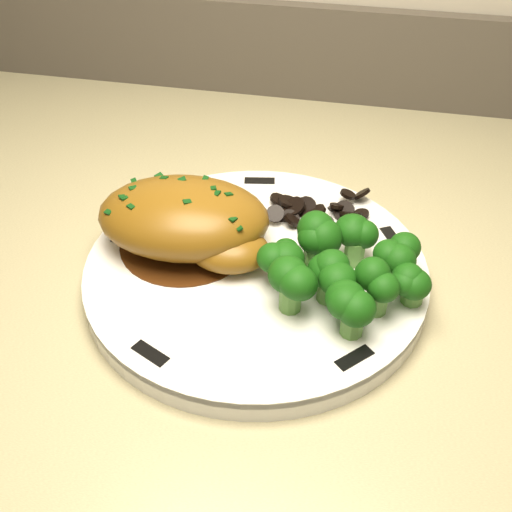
# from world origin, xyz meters

# --- Properties ---
(plate) EXTENTS (0.37, 0.37, 0.02)m
(plate) POSITION_xyz_m (-0.07, 1.62, 0.89)
(plate) COLOR white
(plate) RESTS_ON counter
(rim_accent_0) EXTENTS (0.03, 0.02, 0.00)m
(rim_accent_0) POSITION_xyz_m (-0.09, 1.75, 0.90)
(rim_accent_0) COLOR black
(rim_accent_0) RESTS_ON plate
(rim_accent_1) EXTENTS (0.02, 0.03, 0.00)m
(rim_accent_1) POSITION_xyz_m (-0.20, 1.64, 0.90)
(rim_accent_1) COLOR black
(rim_accent_1) RESTS_ON plate
(rim_accent_2) EXTENTS (0.03, 0.02, 0.00)m
(rim_accent_2) POSITION_xyz_m (-0.12, 1.50, 0.90)
(rim_accent_2) COLOR black
(rim_accent_2) RESTS_ON plate
(rim_accent_3) EXTENTS (0.03, 0.03, 0.00)m
(rim_accent_3) POSITION_xyz_m (0.03, 1.53, 0.90)
(rim_accent_3) COLOR black
(rim_accent_3) RESTS_ON plate
(rim_accent_4) EXTENTS (0.02, 0.03, 0.00)m
(rim_accent_4) POSITION_xyz_m (0.05, 1.68, 0.90)
(rim_accent_4) COLOR black
(rim_accent_4) RESTS_ON plate
(gravy_pool) EXTENTS (0.12, 0.12, 0.00)m
(gravy_pool) POSITION_xyz_m (-0.14, 1.63, 0.90)
(gravy_pool) COLOR #3F1F0B
(gravy_pool) RESTS_ON plate
(chicken_breast) EXTENTS (0.16, 0.12, 0.06)m
(chicken_breast) POSITION_xyz_m (-0.13, 1.63, 0.93)
(chicken_breast) COLOR #885A17
(chicken_breast) RESTS_ON plate
(mushroom_pile) EXTENTS (0.09, 0.06, 0.02)m
(mushroom_pile) POSITION_xyz_m (-0.03, 1.70, 0.91)
(mushroom_pile) COLOR black
(mushroom_pile) RESTS_ON plate
(broccoli_florets) EXTENTS (0.13, 0.11, 0.04)m
(broccoli_florets) POSITION_xyz_m (0.01, 1.60, 0.92)
(broccoli_florets) COLOR #5B953F
(broccoli_florets) RESTS_ON plate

